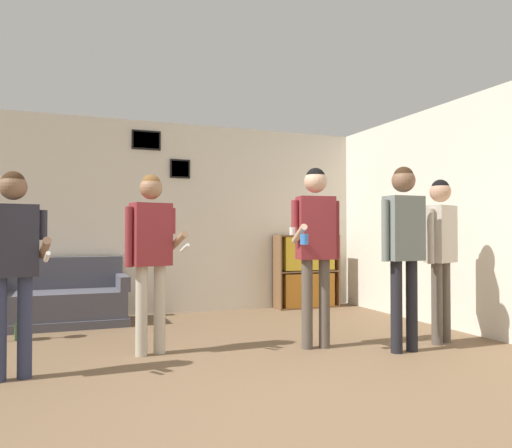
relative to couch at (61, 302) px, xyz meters
The scene contains 12 objects.
ground_plane 4.06m from the couch, 72.59° to the right, with size 20.00×20.00×0.00m, color brown.
wall_back 1.67m from the couch, 19.22° to the left, with size 8.59×0.08×2.70m.
wall_right 4.79m from the couch, 21.82° to the right, with size 0.06×6.66×2.70m.
couch is the anchor object (origin of this frame).
bookshelf 3.50m from the couch, ahead, with size 1.00×0.30×1.11m.
person_player_foreground_left 2.45m from the couch, 98.30° to the right, with size 0.53×0.43×1.62m.
person_player_foreground_center 2.19m from the couch, 67.19° to the right, with size 0.55×0.43×1.69m.
person_watcher_holding_cup 3.35m from the couch, 43.28° to the right, with size 0.54×0.42×1.78m.
person_spectator_near_bookshelf 4.15m from the couch, 40.93° to the right, with size 0.50×0.23×1.77m.
person_spectator_far_right 4.50m from the couch, 34.06° to the right, with size 0.47×0.32×1.69m.
bottle_on_floor 0.87m from the couch, 119.03° to the right, with size 0.07×0.07×0.26m.
drinking_cup 3.37m from the couch, ahead, with size 0.08×0.08×0.12m.
Camera 1 is at (-1.18, -2.75, 1.14)m, focal length 35.00 mm.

